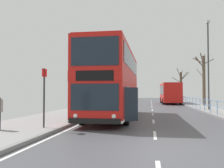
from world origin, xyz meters
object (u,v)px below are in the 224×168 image
at_px(background_bus_far_lane, 170,93).
at_px(bus_stop_sign_near, 44,91).
at_px(bare_tree_far_01, 204,78).
at_px(street_lamp_far_side, 208,58).
at_px(double_decker_bus_main, 113,83).
at_px(bare_tree_far_00, 181,86).

height_order(background_bus_far_lane, bus_stop_sign_near, background_bus_far_lane).
bearing_deg(bare_tree_far_01, street_lamp_far_side, -98.54).
height_order(double_decker_bus_main, bare_tree_far_00, bare_tree_far_00).
distance_m(double_decker_bus_main, street_lamp_far_side, 11.40).
xyz_separation_m(background_bus_far_lane, bus_stop_sign_near, (-7.73, -27.82, 0.10)).
bearing_deg(bare_tree_far_00, street_lamp_far_side, -90.07).
bearing_deg(bare_tree_far_00, bare_tree_far_01, -84.98).
bearing_deg(background_bus_far_lane, street_lamp_far_side, -80.26).
distance_m(double_decker_bus_main, background_bus_far_lane, 22.75).
bearing_deg(bus_stop_sign_near, bare_tree_far_00, 73.63).
relative_size(bus_stop_sign_near, bare_tree_far_00, 0.44).
xyz_separation_m(double_decker_bus_main, bare_tree_far_00, (7.89, 29.00, 0.59)).
xyz_separation_m(double_decker_bus_main, street_lamp_far_side, (7.86, 7.85, 2.56)).
distance_m(bus_stop_sign_near, street_lamp_far_side, 17.26).
bearing_deg(bare_tree_far_01, bus_stop_sign_near, -117.87).
distance_m(double_decker_bus_main, bare_tree_far_01, 18.21).
relative_size(double_decker_bus_main, street_lamp_far_side, 1.35).
bearing_deg(bare_tree_far_00, double_decker_bus_main, -105.21).
bearing_deg(street_lamp_far_side, bare_tree_far_00, 89.93).
xyz_separation_m(bus_stop_sign_near, bare_tree_far_01, (11.36, 21.49, 1.69)).
height_order(double_decker_bus_main, street_lamp_far_side, street_lamp_far_side).
xyz_separation_m(double_decker_bus_main, bare_tree_far_01, (9.05, 15.76, 1.11)).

